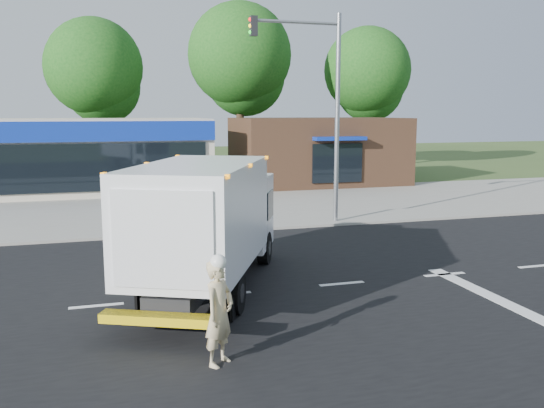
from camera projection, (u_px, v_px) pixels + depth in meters
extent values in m
plane|color=#385123|center=(342.00, 284.00, 14.67)|extent=(120.00, 120.00, 0.00)
cube|color=black|center=(342.00, 284.00, 14.67)|extent=(60.00, 14.00, 0.02)
cube|color=gray|center=(258.00, 223.00, 22.43)|extent=(60.00, 2.40, 0.12)
cube|color=gray|center=(227.00, 202.00, 27.93)|extent=(60.00, 9.00, 0.02)
cube|color=silver|center=(96.00, 306.00, 12.99)|extent=(1.20, 0.15, 0.01)
cube|color=silver|center=(227.00, 294.00, 13.83)|extent=(1.20, 0.15, 0.01)
cube|color=silver|center=(342.00, 284.00, 14.67)|extent=(1.20, 0.15, 0.01)
cube|color=silver|center=(445.00, 274.00, 15.51)|extent=(1.20, 0.15, 0.01)
cube|color=silver|center=(537.00, 266.00, 16.35)|extent=(1.20, 0.15, 0.01)
cube|color=silver|center=(522.00, 311.00, 12.67)|extent=(0.40, 7.00, 0.01)
cube|color=black|center=(200.00, 273.00, 13.24)|extent=(2.96, 4.85, 0.34)
cube|color=white|center=(232.00, 212.00, 16.51)|extent=(2.74, 2.66, 2.06)
cube|color=black|center=(239.00, 200.00, 17.38)|extent=(1.75, 0.92, 0.88)
cube|color=white|center=(199.00, 214.00, 13.03)|extent=(4.20, 5.43, 2.30)
cube|color=silver|center=(162.00, 240.00, 10.63)|extent=(1.80, 0.88, 1.86)
cube|color=yellow|center=(162.00, 319.00, 10.69)|extent=(2.27, 1.30, 0.18)
cube|color=orange|center=(198.00, 165.00, 12.85)|extent=(4.15, 5.27, 0.08)
cylinder|color=black|center=(202.00, 246.00, 16.86)|extent=(0.66, 0.98, 0.94)
cylinder|color=black|center=(265.00, 248.00, 16.58)|extent=(0.66, 0.98, 0.94)
cylinder|color=black|center=(149.00, 289.00, 12.75)|extent=(0.66, 0.98, 0.94)
cylinder|color=black|center=(235.00, 293.00, 12.47)|extent=(0.66, 0.98, 0.94)
imported|color=#CBB487|center=(219.00, 313.00, 9.88)|extent=(0.79, 0.80, 1.86)
sphere|color=white|center=(218.00, 262.00, 9.73)|extent=(0.28, 0.28, 0.28)
cube|color=beige|center=(38.00, 156.00, 30.78)|extent=(18.00, 6.00, 4.00)
cube|color=#0C2995|center=(30.00, 132.00, 27.67)|extent=(18.00, 0.30, 1.00)
cube|color=black|center=(33.00, 169.00, 27.95)|extent=(17.00, 0.12, 2.40)
cube|color=#382316|center=(318.00, 151.00, 35.25)|extent=(10.00, 6.00, 4.00)
cube|color=#0C2995|center=(338.00, 138.00, 32.18)|extent=(3.00, 1.20, 0.20)
cube|color=black|center=(337.00, 163.00, 32.44)|extent=(3.00, 0.12, 2.20)
cylinder|color=gray|center=(337.00, 121.00, 22.08)|extent=(0.18, 0.18, 8.00)
cylinder|color=gray|center=(296.00, 22.00, 21.03)|extent=(3.40, 0.12, 0.12)
cube|color=black|center=(254.00, 26.00, 20.62)|extent=(0.25, 0.25, 0.70)
cylinder|color=#332114|center=(97.00, 126.00, 38.97)|extent=(0.56, 0.56, 6.86)
sphere|color=#174D16|center=(94.00, 67.00, 38.35)|extent=(6.47, 6.47, 6.47)
sphere|color=#174D16|center=(102.00, 86.00, 39.16)|extent=(5.10, 5.10, 5.10)
cylinder|color=#332114|center=(240.00, 118.00, 41.69)|extent=(0.56, 0.56, 7.84)
sphere|color=#174D16|center=(240.00, 55.00, 40.98)|extent=(7.39, 7.39, 7.39)
sphere|color=#174D16|center=(245.00, 76.00, 41.82)|extent=(5.82, 5.82, 5.82)
cylinder|color=#332114|center=(366.00, 123.00, 44.55)|extent=(0.56, 0.56, 7.00)
sphere|color=#174D16|center=(367.00, 70.00, 43.92)|extent=(6.60, 6.60, 6.60)
sphere|color=#174D16|center=(370.00, 88.00, 44.74)|extent=(5.20, 5.20, 5.20)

